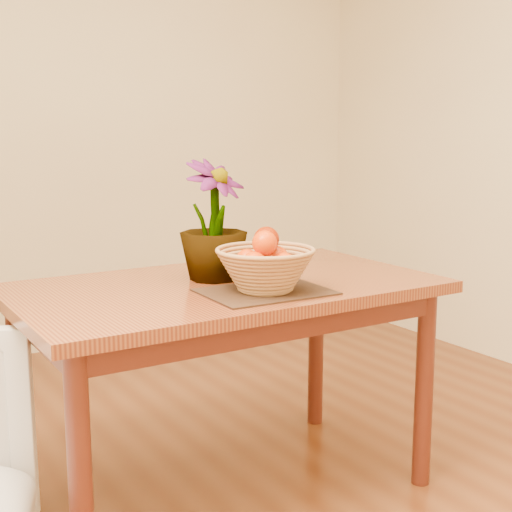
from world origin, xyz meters
TOP-DOWN VIEW (x-y plane):
  - wall_back at (0.00, 2.25)m, footprint 4.00×0.02m
  - table at (0.00, 0.30)m, footprint 1.40×0.80m
  - placemat at (0.03, 0.10)m, footprint 0.40×0.30m
  - wicker_basket at (0.03, 0.10)m, footprint 0.31×0.31m
  - orange_pile at (0.04, 0.11)m, footprint 0.20×0.19m
  - potted_plant at (-0.01, 0.36)m, footprint 0.30×0.30m

SIDE VIEW (x-z plane):
  - table at x=0.00m, z-range 0.29..1.04m
  - placemat at x=0.03m, z-range 0.75..0.76m
  - wicker_basket at x=0.03m, z-range 0.75..0.88m
  - orange_pile at x=0.04m, z-range 0.80..0.95m
  - potted_plant at x=-0.01m, z-range 0.75..1.16m
  - wall_back at x=0.00m, z-range 0.00..2.70m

